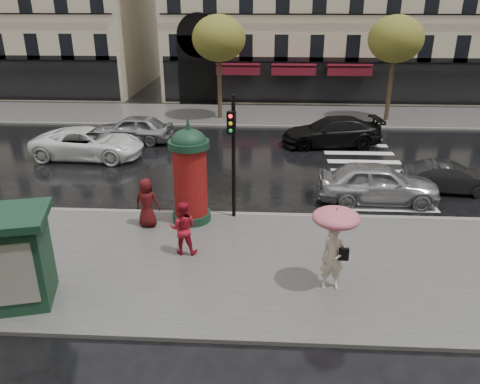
# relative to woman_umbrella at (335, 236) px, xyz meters

# --- Properties ---
(ground) EXTENTS (160.00, 160.00, 0.00)m
(ground) POSITION_rel_woman_umbrella_xyz_m (-2.94, 1.66, -1.74)
(ground) COLOR black
(ground) RESTS_ON ground
(near_sidewalk) EXTENTS (90.00, 7.00, 0.12)m
(near_sidewalk) POSITION_rel_woman_umbrella_xyz_m (-2.94, 1.16, -1.68)
(near_sidewalk) COLOR #474744
(near_sidewalk) RESTS_ON ground
(far_sidewalk) EXTENTS (90.00, 6.00, 0.12)m
(far_sidewalk) POSITION_rel_woman_umbrella_xyz_m (-2.94, 20.66, -1.68)
(far_sidewalk) COLOR #474744
(far_sidewalk) RESTS_ON ground
(near_kerb) EXTENTS (90.00, 0.25, 0.14)m
(near_kerb) POSITION_rel_woman_umbrella_xyz_m (-2.94, 4.66, -1.67)
(near_kerb) COLOR slate
(near_kerb) RESTS_ON ground
(far_kerb) EXTENTS (90.00, 0.25, 0.14)m
(far_kerb) POSITION_rel_woman_umbrella_xyz_m (-2.94, 17.66, -1.67)
(far_kerb) COLOR slate
(far_kerb) RESTS_ON ground
(zebra_crossing) EXTENTS (3.60, 11.75, 0.01)m
(zebra_crossing) POSITION_rel_woman_umbrella_xyz_m (3.06, 11.26, -1.73)
(zebra_crossing) COLOR silver
(zebra_crossing) RESTS_ON ground
(tree_far_left) EXTENTS (3.40, 3.40, 6.64)m
(tree_far_left) POSITION_rel_woman_umbrella_xyz_m (-4.94, 19.66, 3.43)
(tree_far_left) COLOR #38281C
(tree_far_left) RESTS_ON ground
(tree_far_right) EXTENTS (3.40, 3.40, 6.64)m
(tree_far_right) POSITION_rel_woman_umbrella_xyz_m (6.06, 19.66, 3.43)
(tree_far_right) COLOR #38281C
(tree_far_right) RESTS_ON ground
(woman_umbrella) EXTENTS (1.28, 1.28, 2.46)m
(woman_umbrella) POSITION_rel_woman_umbrella_xyz_m (0.00, 0.00, 0.00)
(woman_umbrella) COLOR beige
(woman_umbrella) RESTS_ON near_sidewalk
(woman_red) EXTENTS (0.85, 0.66, 1.73)m
(woman_red) POSITION_rel_woman_umbrella_xyz_m (-4.40, 1.68, -0.75)
(woman_red) COLOR #A41425
(woman_red) RESTS_ON near_sidewalk
(man_burgundy) EXTENTS (0.92, 0.65, 1.76)m
(man_burgundy) POSITION_rel_woman_umbrella_xyz_m (-5.96, 3.49, -0.74)
(man_burgundy) COLOR #440D0F
(man_burgundy) RESTS_ON near_sidewalk
(morris_column) EXTENTS (1.42, 1.42, 3.81)m
(morris_column) POSITION_rel_woman_umbrella_xyz_m (-4.50, 4.06, 0.21)
(morris_column) COLOR #13311F
(morris_column) RESTS_ON near_sidewalk
(traffic_light) EXTENTS (0.32, 0.44, 4.47)m
(traffic_light) POSITION_rel_woman_umbrella_xyz_m (-3.02, 4.37, 1.09)
(traffic_light) COLOR black
(traffic_light) RESTS_ON near_sidewalk
(newsstand) EXTENTS (2.51, 2.27, 2.56)m
(newsstand) POSITION_rel_woman_umbrella_xyz_m (-8.37, -1.09, -0.30)
(newsstand) COLOR #13311F
(newsstand) RESTS_ON near_sidewalk
(car_silver) EXTENTS (4.78, 2.01, 1.61)m
(car_silver) POSITION_rel_woman_umbrella_xyz_m (2.60, 6.35, -0.93)
(car_silver) COLOR #ADADB2
(car_silver) RESTS_ON ground
(car_darkgrey) EXTENTS (3.90, 1.66, 1.25)m
(car_darkgrey) POSITION_rel_woman_umbrella_xyz_m (5.82, 7.55, -1.11)
(car_darkgrey) COLOR black
(car_darkgrey) RESTS_ON ground
(car_white) EXTENTS (5.66, 2.85, 1.53)m
(car_white) POSITION_rel_woman_umbrella_xyz_m (-10.82, 11.14, -0.97)
(car_white) COLOR white
(car_white) RESTS_ON ground
(car_black) EXTENTS (5.63, 2.89, 1.56)m
(car_black) POSITION_rel_woman_umbrella_xyz_m (1.72, 13.99, -0.96)
(car_black) COLOR black
(car_black) RESTS_ON ground
(car_far_silver) EXTENTS (4.63, 2.13, 1.54)m
(car_far_silver) POSITION_rel_woman_umbrella_xyz_m (-9.34, 14.05, -0.97)
(car_far_silver) COLOR #98989C
(car_far_silver) RESTS_ON ground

